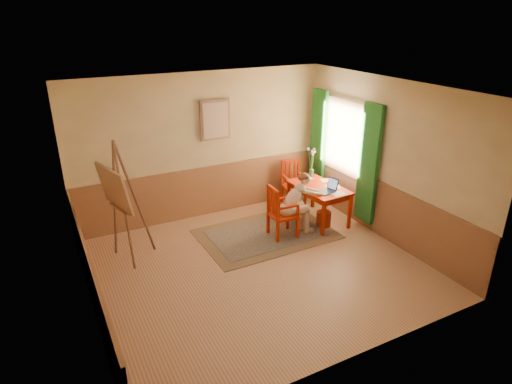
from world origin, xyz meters
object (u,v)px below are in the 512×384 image
chair_back (293,183)px  laptop (328,189)px  table (319,191)px  easel (117,192)px  figure (297,201)px  chair_left (281,212)px

chair_back → laptop: laptop is taller
table → easel: bearing=176.1°
figure → easel: size_ratio=0.57×
table → laptop: laptop is taller
chair_left → laptop: 1.01m
figure → easel: 3.07m
chair_left → figure: figure is taller
table → chair_left: chair_left is taller
chair_left → figure: bearing=-3.6°
chair_back → laptop: bearing=-90.0°
chair_left → laptop: bearing=-3.3°
figure → table: bearing=20.7°
chair_back → easel: 3.77m
table → figure: figure is taller
figure → laptop: bearing=-3.1°
table → chair_back: chair_back is taller
table → easel: size_ratio=0.61×
table → figure: size_ratio=1.07×
easel → laptop: bearing=-8.3°
laptop → easel: size_ratio=0.21×
table → figure: (-0.66, -0.25, 0.01)m
laptop → chair_left: bearing=176.7°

